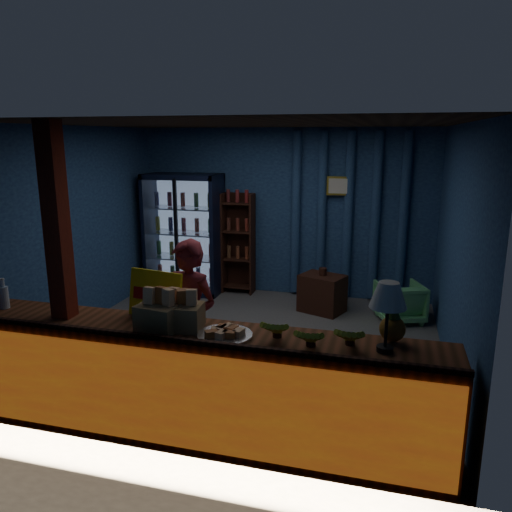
{
  "coord_description": "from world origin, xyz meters",
  "views": [
    {
      "loc": [
        1.61,
        -5.4,
        2.46
      ],
      "look_at": [
        0.2,
        -0.2,
        1.17
      ],
      "focal_mm": 35.0,
      "sensor_mm": 36.0,
      "label": 1
    }
  ],
  "objects": [
    {
      "name": "side_table",
      "position": [
        0.74,
        1.45,
        0.27
      ],
      "size": [
        0.71,
        0.62,
        0.65
      ],
      "color": "#3B1C13",
      "rests_on": "ground"
    },
    {
      "name": "pineapple",
      "position": [
        1.68,
        -1.74,
        1.09
      ],
      "size": [
        0.19,
        0.19,
        0.34
      ],
      "color": "#985A1B",
      "rests_on": "counter"
    },
    {
      "name": "ground",
      "position": [
        0.0,
        0.0,
        0.0
      ],
      "size": [
        4.6,
        4.6,
        0.0
      ],
      "primitive_type": "plane",
      "color": "#515154",
      "rests_on": "ground"
    },
    {
      "name": "snack_box_left",
      "position": [
        -0.12,
        -1.97,
        1.07
      ],
      "size": [
        0.36,
        0.31,
        0.35
      ],
      "color": "#9B704B",
      "rests_on": "counter"
    },
    {
      "name": "support_post",
      "position": [
        -1.05,
        -1.9,
        1.3
      ],
      "size": [
        0.16,
        0.16,
        2.6
      ],
      "primitive_type": "cube",
      "color": "#9C2B16",
      "rests_on": "ground"
    },
    {
      "name": "green_chair",
      "position": [
        1.81,
        1.35,
        0.27
      ],
      "size": [
        0.75,
        0.76,
        0.54
      ],
      "primitive_type": "imported",
      "rotation": [
        0.0,
        0.0,
        3.52
      ],
      "color": "#5EBD71",
      "rests_on": "ground"
    },
    {
      "name": "banana_bunches",
      "position": [
        1.1,
        -1.94,
        1.04
      ],
      "size": [
        0.8,
        0.31,
        0.18
      ],
      "color": "gold",
      "rests_on": "counter"
    },
    {
      "name": "bottle_shelf",
      "position": [
        -0.7,
        2.06,
        0.79
      ],
      "size": [
        0.5,
        0.28,
        1.6
      ],
      "color": "#3B1C13",
      "rests_on": "ground"
    },
    {
      "name": "table_lamp",
      "position": [
        1.63,
        -1.92,
        1.36
      ],
      "size": [
        0.27,
        0.27,
        0.52
      ],
      "color": "black",
      "rests_on": "counter"
    },
    {
      "name": "pastry_tray",
      "position": [
        0.43,
        -1.97,
        0.97
      ],
      "size": [
        0.44,
        0.44,
        0.07
      ],
      "color": "silver",
      "rests_on": "counter"
    },
    {
      "name": "shopkeeper",
      "position": [
        -0.13,
        -1.35,
        0.78
      ],
      "size": [
        0.64,
        0.5,
        1.56
      ],
      "primitive_type": "imported",
      "rotation": [
        0.0,
        0.0,
        -0.23
      ],
      "color": "maroon",
      "rests_on": "ground"
    },
    {
      "name": "curtain_folds",
      "position": [
        1.0,
        2.14,
        1.3
      ],
      "size": [
        1.74,
        0.14,
        2.5
      ],
      "color": "navy",
      "rests_on": "room_walls"
    },
    {
      "name": "counter",
      "position": [
        0.0,
        -1.91,
        0.48
      ],
      "size": [
        4.4,
        0.57,
        0.99
      ],
      "color": "brown",
      "rests_on": "ground"
    },
    {
      "name": "snack_box_centre",
      "position": [
        0.05,
        -1.9,
        1.07
      ],
      "size": [
        0.34,
        0.29,
        0.33
      ],
      "color": "#9B704B",
      "rests_on": "counter"
    },
    {
      "name": "beverage_cooler",
      "position": [
        -1.55,
        1.92,
        0.93
      ],
      "size": [
        1.2,
        0.62,
        1.9
      ],
      "color": "black",
      "rests_on": "ground"
    },
    {
      "name": "room_walls",
      "position": [
        0.0,
        0.0,
        1.57
      ],
      "size": [
        4.6,
        4.6,
        4.6
      ],
      "color": "navy",
      "rests_on": "ground"
    },
    {
      "name": "yellow_sign",
      "position": [
        -0.28,
        -1.71,
        1.15
      ],
      "size": [
        0.52,
        0.19,
        0.41
      ],
      "color": "yellow",
      "rests_on": "counter"
    },
    {
      "name": "framed_picture",
      "position": [
        0.85,
        2.1,
        1.75
      ],
      "size": [
        0.36,
        0.04,
        0.28
      ],
      "color": "gold",
      "rests_on": "room_walls"
    }
  ]
}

